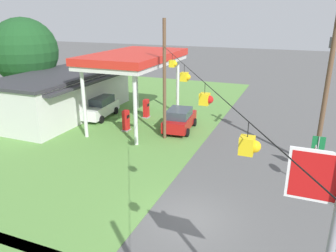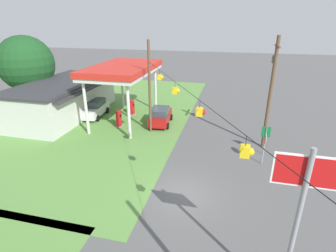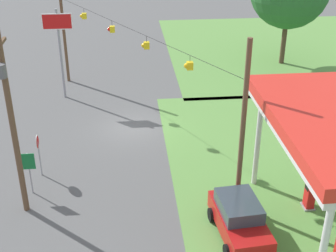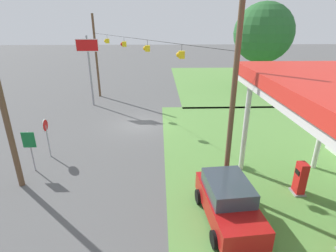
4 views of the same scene
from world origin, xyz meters
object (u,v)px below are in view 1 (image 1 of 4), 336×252
(stop_sign_roadside, at_px, (314,157))
(stop_sign_overhead, at_px, (335,227))
(gas_station_store, at_px, (63,94))
(car_at_pumps_rear, at_px, (99,107))
(route_sign, at_px, (318,148))
(tree_behind_station, at_px, (25,51))
(gas_station_canopy, at_px, (135,59))
(utility_pole_main, at_px, (327,83))
(fuel_pump_near, at_px, (126,121))
(fuel_pump_far, at_px, (146,109))
(car_at_pumps_front, at_px, (180,119))

(stop_sign_roadside, xyz_separation_m, stop_sign_overhead, (-10.90, 0.22, 2.99))
(gas_station_store, relative_size, car_at_pumps_rear, 2.87)
(route_sign, bearing_deg, tree_behind_station, 77.44)
(gas_station_canopy, relative_size, car_at_pumps_rear, 2.09)
(stop_sign_roadside, xyz_separation_m, utility_pole_main, (3.17, -0.31, 3.37))
(fuel_pump_near, distance_m, stop_sign_roadside, 14.42)
(fuel_pump_far, distance_m, stop_sign_roadside, 15.96)
(gas_station_store, bearing_deg, fuel_pump_far, -75.28)
(car_at_pumps_rear, bearing_deg, gas_station_store, -87.46)
(gas_station_store, height_order, stop_sign_roadside, gas_station_store)
(gas_station_canopy, relative_size, stop_sign_overhead, 1.48)
(fuel_pump_near, height_order, stop_sign_overhead, stop_sign_overhead)
(gas_station_canopy, xyz_separation_m, fuel_pump_far, (1.88, -0.00, -4.68))
(car_at_pumps_front, bearing_deg, utility_pole_main, -110.96)
(stop_sign_roadside, relative_size, stop_sign_overhead, 0.37)
(route_sign, bearing_deg, gas_station_store, 78.35)
(utility_pole_main, bearing_deg, fuel_pump_far, 70.61)
(gas_station_store, bearing_deg, tree_behind_station, 73.95)
(utility_pole_main, bearing_deg, car_at_pumps_front, 74.11)
(gas_station_canopy, height_order, utility_pole_main, utility_pole_main)
(gas_station_canopy, bearing_deg, tree_behind_station, 83.37)
(tree_behind_station, bearing_deg, car_at_pumps_front, -95.73)
(route_sign, bearing_deg, car_at_pumps_front, 66.68)
(fuel_pump_far, xyz_separation_m, utility_pole_main, (-4.93, -14.02, 4.37))
(car_at_pumps_rear, distance_m, utility_pole_main, 18.79)
(car_at_pumps_rear, bearing_deg, fuel_pump_far, 105.68)
(fuel_pump_far, xyz_separation_m, tree_behind_station, (-0.37, 13.00, 4.65))
(utility_pole_main, bearing_deg, stop_sign_overhead, 177.86)
(fuel_pump_near, relative_size, car_at_pumps_rear, 0.36)
(gas_station_canopy, relative_size, fuel_pump_near, 5.83)
(fuel_pump_near, height_order, route_sign, route_sign)
(fuel_pump_near, height_order, fuel_pump_far, same)
(car_at_pumps_rear, xyz_separation_m, stop_sign_roadside, (-6.61, -17.68, 0.84))
(gas_station_store, height_order, utility_pole_main, utility_pole_main)
(gas_station_canopy, xyz_separation_m, tree_behind_station, (1.51, 13.00, -0.03))
(utility_pole_main, bearing_deg, gas_station_canopy, 77.71)
(route_sign, xyz_separation_m, utility_pole_main, (1.44, -0.08, 3.47))
(gas_station_store, relative_size, car_at_pumps_front, 3.13)
(gas_station_canopy, distance_m, tree_behind_station, 13.09)
(fuel_pump_near, height_order, stop_sign_roadside, stop_sign_roadside)
(stop_sign_roadside, height_order, tree_behind_station, tree_behind_station)
(fuel_pump_near, relative_size, tree_behind_station, 0.20)
(fuel_pump_near, distance_m, car_at_pumps_rear, 4.57)
(car_at_pumps_front, height_order, route_sign, route_sign)
(fuel_pump_far, bearing_deg, gas_station_canopy, 179.95)
(gas_station_canopy, height_order, route_sign, gas_station_canopy)
(gas_station_canopy, xyz_separation_m, utility_pole_main, (-3.06, -14.02, -0.31))
(gas_station_canopy, xyz_separation_m, gas_station_store, (-0.08, 7.47, -3.52))
(gas_station_store, height_order, fuel_pump_far, gas_station_store)
(gas_station_canopy, bearing_deg, stop_sign_roadside, -114.41)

